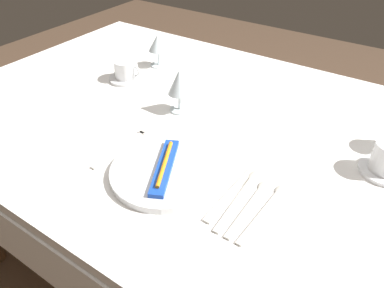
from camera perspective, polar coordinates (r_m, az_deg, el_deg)
ground_plane at (r=1.62m, az=2.58°, el=-19.41°), size 6.00×6.00×0.00m
dining_table at (r=1.14m, az=3.47°, el=-0.48°), size 1.80×1.11×0.74m
dinner_plate at (r=0.91m, az=-4.23°, el=-4.29°), size 0.27×0.27×0.02m
toothbrush_package at (r=0.90m, az=-4.28°, el=-3.48°), size 0.12×0.20×0.02m
fork_outer at (r=1.02m, az=-10.29°, el=-0.05°), size 0.02×0.23×0.00m
dinner_knife at (r=0.86m, az=5.90°, el=-7.86°), size 0.02×0.22×0.00m
spoon_soup at (r=0.87m, az=8.00°, el=-7.45°), size 0.03×0.23×0.01m
spoon_dessert at (r=0.85m, az=9.60°, el=-8.68°), size 0.03×0.21×0.01m
spoon_tea at (r=0.85m, az=11.94°, el=-9.37°), size 0.03×0.22×0.01m
saucer_left at (r=1.37m, az=-10.09°, el=10.08°), size 0.13×0.13×0.01m
coffee_cup_left at (r=1.35m, az=-10.20°, el=11.45°), size 0.11×0.08×0.06m
saucer_right at (r=1.03m, az=27.76°, el=-3.67°), size 0.12×0.12×0.01m
wine_glass_centre at (r=1.12m, az=-2.00°, el=9.37°), size 0.07×0.07×0.14m
wine_glass_left at (r=1.43m, az=-5.33°, el=15.23°), size 0.07×0.07×0.13m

